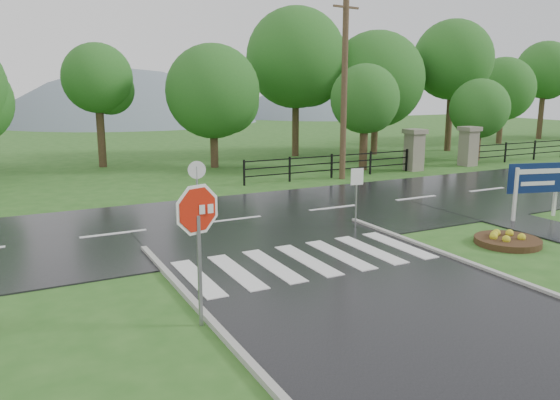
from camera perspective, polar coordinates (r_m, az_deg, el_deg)
ground at (r=10.65m, az=16.82°, el=-13.79°), size 120.00×120.00×0.00m
main_road at (r=18.68m, az=-4.84°, el=-2.18°), size 90.00×8.00×0.04m
walkway at (r=19.30m, az=26.92°, el=-3.00°), size 2.20×11.00×0.04m
crosswalk at (r=14.34m, az=2.84°, el=-6.27°), size 6.50×2.80×0.02m
pillar_west at (r=30.40m, az=13.85°, el=5.21°), size 1.00×1.00×2.24m
pillar_east at (r=33.15m, az=19.11°, el=5.43°), size 1.00×1.00×2.24m
fence_west at (r=27.33m, az=5.42°, el=3.82°), size 9.58×0.08×1.20m
hills at (r=75.25m, az=-18.33°, el=-4.22°), size 102.00×48.00×48.00m
treeline at (r=32.09m, az=-12.78°, el=3.47°), size 83.20×5.20×10.00m
stop_sign at (r=10.20m, az=-8.56°, el=-2.42°), size 1.25×0.42×2.94m
estate_billboard at (r=20.57m, az=25.29°, el=1.83°), size 2.17×0.64×1.95m
flower_bed at (r=17.18m, az=22.69°, el=-3.86°), size 1.86×1.86×0.37m
reg_sign_small at (r=17.53m, az=8.02°, el=1.51°), size 0.43×0.08×1.96m
reg_sign_round at (r=16.60m, az=-8.64°, el=1.11°), size 0.53×0.13×2.32m
utility_pole_east at (r=26.81m, az=6.73°, el=11.66°), size 1.56×0.36×8.78m
entrance_tree_left at (r=29.99m, az=8.87°, el=10.36°), size 3.70×3.70×5.68m
entrance_tree_right at (r=35.68m, az=20.13°, el=8.95°), size 3.58×3.58×4.96m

